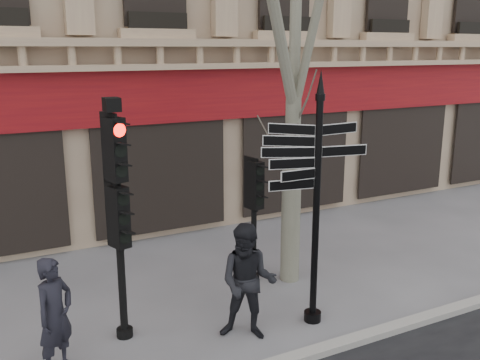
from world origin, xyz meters
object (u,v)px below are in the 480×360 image
object	(u,v)px
fingerpost	(318,158)
traffic_signal_secondary	(254,198)
traffic_signal_main	(117,192)
pedestrian_a	(55,316)
pedestrian_b	(248,282)

from	to	relation	value
fingerpost	traffic_signal_secondary	xyz separation A→B (m)	(-0.09, 2.01, -1.18)
traffic_signal_main	traffic_signal_secondary	xyz separation A→B (m)	(3.03, 1.01, -0.75)
fingerpost	traffic_signal_secondary	bearing A→B (deg)	113.44
fingerpost	pedestrian_a	size ratio (longest dim) A/B	2.43
traffic_signal_secondary	fingerpost	bearing A→B (deg)	-96.49
fingerpost	pedestrian_b	xyz separation A→B (m)	(-1.28, 0.05, -1.96)
fingerpost	traffic_signal_secondary	size ratio (longest dim) A/B	1.73
fingerpost	pedestrian_b	bearing A→B (deg)	-161.32
fingerpost	pedestrian_a	distance (m)	4.75
pedestrian_b	fingerpost	bearing A→B (deg)	33.64
traffic_signal_main	traffic_signal_secondary	size ratio (longest dim) A/B	1.57
pedestrian_a	pedestrian_b	size ratio (longest dim) A/B	0.91
traffic_signal_main	pedestrian_a	size ratio (longest dim) A/B	2.21
pedestrian_a	pedestrian_b	distance (m)	3.01
fingerpost	traffic_signal_main	xyz separation A→B (m)	(-3.12, 1.00, -0.43)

